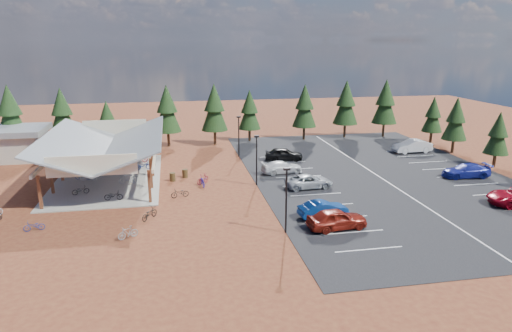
% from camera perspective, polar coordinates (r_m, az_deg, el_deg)
% --- Properties ---
extents(ground, '(140.00, 140.00, 0.00)m').
position_cam_1_polar(ground, '(43.75, -5.90, -3.55)').
color(ground, '#5F2619').
rests_on(ground, ground).
extents(asphalt_lot, '(27.00, 44.00, 0.04)m').
position_cam_1_polar(asphalt_lot, '(51.28, 14.85, -1.12)').
color(asphalt_lot, black).
rests_on(asphalt_lot, ground).
extents(concrete_pad, '(10.60, 18.60, 0.10)m').
position_cam_1_polar(concrete_pad, '(50.76, -17.91, -1.49)').
color(concrete_pad, gray).
rests_on(concrete_pad, ground).
extents(bike_pavilion, '(11.65, 19.40, 4.97)m').
position_cam_1_polar(bike_pavilion, '(49.84, -18.27, 2.66)').
color(bike_pavilion, brown).
rests_on(bike_pavilion, concrete_pad).
extents(lamp_post_0, '(0.50, 0.25, 5.14)m').
position_cam_1_polar(lamp_post_0, '(34.21, 3.81, -3.71)').
color(lamp_post_0, black).
rests_on(lamp_post_0, ground).
extents(lamp_post_1, '(0.50, 0.25, 5.14)m').
position_cam_1_polar(lamp_post_1, '(45.44, 0.07, 1.17)').
color(lamp_post_1, black).
rests_on(lamp_post_1, ground).
extents(lamp_post_2, '(0.50, 0.25, 5.14)m').
position_cam_1_polar(lamp_post_2, '(56.98, -2.17, 4.09)').
color(lamp_post_2, black).
rests_on(lamp_post_2, ground).
extents(trash_bin_0, '(0.60, 0.60, 0.90)m').
position_cam_1_polar(trash_bin_0, '(48.26, -10.39, -1.35)').
color(trash_bin_0, '#3F3016').
rests_on(trash_bin_0, ground).
extents(trash_bin_1, '(0.60, 0.60, 0.90)m').
position_cam_1_polar(trash_bin_1, '(49.31, -8.87, -0.91)').
color(trash_bin_1, '#3F3016').
rests_on(trash_bin_1, ground).
extents(pine_0, '(3.81, 3.81, 8.87)m').
position_cam_1_polar(pine_0, '(66.51, -28.40, 6.03)').
color(pine_0, '#382314').
rests_on(pine_0, ground).
extents(pine_1, '(3.53, 3.53, 8.22)m').
position_cam_1_polar(pine_1, '(66.28, -23.10, 6.27)').
color(pine_1, '#382314').
rests_on(pine_1, ground).
extents(pine_2, '(2.82, 2.82, 6.56)m').
position_cam_1_polar(pine_2, '(63.73, -18.10, 5.49)').
color(pine_2, '#382314').
rests_on(pine_2, ground).
extents(pine_3, '(3.64, 3.64, 8.48)m').
position_cam_1_polar(pine_3, '(63.53, -11.06, 7.01)').
color(pine_3, '#382314').
rests_on(pine_3, ground).
extents(pine_4, '(3.66, 3.66, 8.53)m').
position_cam_1_polar(pine_4, '(63.63, -5.24, 7.27)').
color(pine_4, '#382314').
rests_on(pine_4, ground).
extents(pine_5, '(3.19, 3.19, 7.44)m').
position_cam_1_polar(pine_5, '(65.78, -0.82, 7.01)').
color(pine_5, '#382314').
rests_on(pine_5, ground).
extents(pine_6, '(3.50, 3.50, 8.15)m').
position_cam_1_polar(pine_6, '(67.07, 6.09, 7.47)').
color(pine_6, '#382314').
rests_on(pine_6, ground).
extents(pine_7, '(3.68, 3.68, 8.58)m').
position_cam_1_polar(pine_7, '(69.60, 11.18, 7.77)').
color(pine_7, '#382314').
rests_on(pine_7, ground).
extents(pine_8, '(3.72, 3.72, 8.67)m').
position_cam_1_polar(pine_8, '(71.47, 15.87, 7.72)').
color(pine_8, '#382314').
rests_on(pine_8, ground).
extents(pine_11, '(2.77, 2.77, 6.44)m').
position_cam_1_polar(pine_11, '(58.94, 28.01, 3.61)').
color(pine_11, '#382314').
rests_on(pine_11, ground).
extents(pine_12, '(3.11, 3.11, 7.24)m').
position_cam_1_polar(pine_12, '(64.16, 23.70, 5.39)').
color(pine_12, '#382314').
rests_on(pine_12, ground).
extents(pine_13, '(2.83, 2.83, 6.60)m').
position_cam_1_polar(pine_13, '(69.54, 21.26, 6.00)').
color(pine_13, '#382314').
rests_on(pine_13, ground).
extents(bike_0, '(1.64, 1.01, 0.81)m').
position_cam_1_polar(bike_0, '(46.23, -21.08, -2.83)').
color(bike_0, black).
rests_on(bike_0, concrete_pad).
extents(bike_1, '(1.73, 0.52, 1.03)m').
position_cam_1_polar(bike_1, '(50.35, -20.23, -1.16)').
color(bike_1, '#98999F').
rests_on(bike_1, concrete_pad).
extents(bike_2, '(1.86, 1.02, 0.93)m').
position_cam_1_polar(bike_2, '(50.95, -20.84, -1.10)').
color(bike_2, navy).
rests_on(bike_2, concrete_pad).
extents(bike_3, '(1.64, 0.86, 0.95)m').
position_cam_1_polar(bike_3, '(58.33, -20.46, 0.96)').
color(bike_3, maroon).
rests_on(bike_3, concrete_pad).
extents(bike_4, '(1.65, 0.60, 0.86)m').
position_cam_1_polar(bike_4, '(43.58, -17.39, -3.54)').
color(bike_4, black).
rests_on(bike_4, concrete_pad).
extents(bike_5, '(1.82, 0.52, 1.10)m').
position_cam_1_polar(bike_5, '(48.03, -15.74, -1.52)').
color(bike_5, gray).
rests_on(bike_5, concrete_pad).
extents(bike_6, '(1.76, 0.86, 0.88)m').
position_cam_1_polar(bike_6, '(53.02, -13.91, 0.07)').
color(bike_6, navy).
rests_on(bike_6, concrete_pad).
extents(bike_7, '(1.84, 0.74, 1.07)m').
position_cam_1_polar(bike_7, '(56.04, -14.29, 0.97)').
color(bike_7, maroon).
rests_on(bike_7, concrete_pad).
extents(bike_10, '(1.61, 0.80, 0.81)m').
position_cam_1_polar(bike_10, '(39.25, -26.00, -6.75)').
color(bike_10, navy).
rests_on(bike_10, ground).
extents(bike_12, '(1.61, 1.91, 0.98)m').
position_cam_1_polar(bike_12, '(38.54, -13.19, -5.79)').
color(bike_12, black).
rests_on(bike_12, ground).
extents(bike_13, '(1.61, 1.15, 0.95)m').
position_cam_1_polar(bike_13, '(35.32, -15.72, -8.00)').
color(bike_13, gray).
rests_on(bike_13, ground).
extents(bike_14, '(0.86, 1.95, 0.99)m').
position_cam_1_polar(bike_14, '(46.14, -6.69, -1.92)').
color(bike_14, '#111290').
rests_on(bike_14, ground).
extents(bike_15, '(1.61, 1.71, 1.10)m').
position_cam_1_polar(bike_15, '(46.86, -6.67, -1.58)').
color(bike_15, maroon).
rests_on(bike_15, ground).
extents(bike_16, '(1.77, 0.99, 0.88)m').
position_cam_1_polar(bike_16, '(43.15, -9.49, -3.35)').
color(bike_16, black).
rests_on(bike_16, ground).
extents(car_0, '(4.85, 2.32, 1.60)m').
position_cam_1_polar(car_0, '(36.06, 10.08, -6.52)').
color(car_0, maroon).
rests_on(car_0, asphalt_lot).
extents(car_1, '(4.30, 1.93, 1.37)m').
position_cam_1_polar(car_1, '(38.19, 8.41, -5.36)').
color(car_1, navy).
rests_on(car_1, asphalt_lot).
extents(car_2, '(4.89, 2.48, 1.32)m').
position_cam_1_polar(car_2, '(45.48, 6.64, -1.90)').
color(car_2, '#A7ACB0').
rests_on(car_2, asphalt_lot).
extents(car_3, '(4.79, 2.45, 1.33)m').
position_cam_1_polar(car_3, '(50.23, 3.25, -0.14)').
color(car_3, silver).
rests_on(car_3, asphalt_lot).
extents(car_4, '(4.83, 2.61, 1.56)m').
position_cam_1_polar(car_4, '(55.60, 3.50, 1.51)').
color(car_4, black).
rests_on(car_4, asphalt_lot).
extents(car_7, '(5.20, 2.47, 1.46)m').
position_cam_1_polar(car_7, '(53.49, 24.78, -0.53)').
color(car_7, navy).
rests_on(car_7, asphalt_lot).
extents(car_9, '(5.14, 1.96, 1.67)m').
position_cam_1_polar(car_9, '(62.79, 18.93, 2.36)').
color(car_9, silver).
rests_on(car_9, asphalt_lot).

